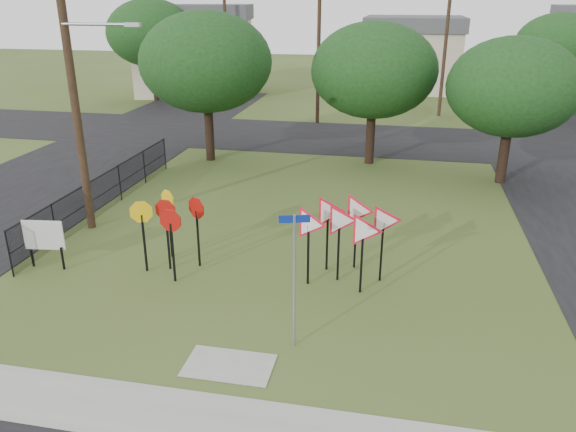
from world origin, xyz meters
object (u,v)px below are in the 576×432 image
(yield_sign_cluster, at_px, (346,223))
(info_board, at_px, (44,237))
(street_name_sign, at_px, (294,274))
(stop_sign_cluster, at_px, (169,217))

(yield_sign_cluster, height_order, info_board, yield_sign_cluster)
(street_name_sign, height_order, stop_sign_cluster, street_name_sign)
(stop_sign_cluster, xyz_separation_m, info_board, (-3.78, -0.73, -0.66))
(info_board, bearing_deg, street_name_sign, -17.28)
(info_board, bearing_deg, stop_sign_cluster, 10.89)
(street_name_sign, height_order, yield_sign_cluster, street_name_sign)
(street_name_sign, xyz_separation_m, info_board, (-8.20, 2.55, -0.86))
(street_name_sign, distance_m, yield_sign_cluster, 3.75)
(street_name_sign, bearing_deg, info_board, 162.72)
(yield_sign_cluster, distance_m, info_board, 9.12)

